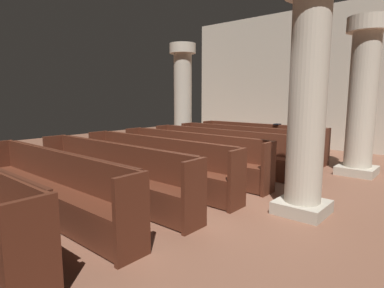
{
  "coord_description": "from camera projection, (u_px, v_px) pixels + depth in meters",
  "views": [
    {
      "loc": [
        3.48,
        -4.51,
        1.71
      ],
      "look_at": [
        -0.62,
        0.27,
        0.75
      ],
      "focal_mm": 29.73,
      "sensor_mm": 36.0,
      "label": 1
    }
  ],
  "objects": [
    {
      "name": "ground_plane",
      "position": [
        208.0,
        189.0,
        5.89
      ],
      "size": [
        19.2,
        19.2,
        0.0
      ],
      "primitive_type": "plane",
      "color": "brown"
    },
    {
      "name": "back_wall",
      "position": [
        325.0,
        79.0,
        10.11
      ],
      "size": [
        10.0,
        0.16,
        4.5
      ],
      "primitive_type": "cube",
      "color": "beige",
      "rests_on": "ground"
    },
    {
      "name": "pew_row_0",
      "position": [
        260.0,
        139.0,
        8.91
      ],
      "size": [
        3.69,
        0.46,
        0.93
      ],
      "color": "#562819",
      "rests_on": "ground"
    },
    {
      "name": "pew_row_1",
      "position": [
        241.0,
        143.0,
        8.17
      ],
      "size": [
        3.69,
        0.46,
        0.93
      ],
      "color": "#562819",
      "rests_on": "ground"
    },
    {
      "name": "pew_row_2",
      "position": [
        218.0,
        148.0,
        7.42
      ],
      "size": [
        3.69,
        0.47,
        0.93
      ],
      "color": "#562819",
      "rests_on": "ground"
    },
    {
      "name": "pew_row_3",
      "position": [
        190.0,
        154.0,
        6.68
      ],
      "size": [
        3.69,
        0.46,
        0.93
      ],
      "color": "#562819",
      "rests_on": "ground"
    },
    {
      "name": "pew_row_4",
      "position": [
        155.0,
        161.0,
        5.93
      ],
      "size": [
        3.69,
        0.46,
        0.93
      ],
      "color": "#562819",
      "rests_on": "ground"
    },
    {
      "name": "pew_row_5",
      "position": [
        111.0,
        171.0,
        5.19
      ],
      "size": [
        3.69,
        0.47,
        0.93
      ],
      "color": "#562819",
      "rests_on": "ground"
    },
    {
      "name": "pew_row_6",
      "position": [
        51.0,
        183.0,
        4.44
      ],
      "size": [
        3.69,
        0.46,
        0.93
      ],
      "color": "#562819",
      "rests_on": "ground"
    },
    {
      "name": "pillar_aisle_side",
      "position": [
        363.0,
        95.0,
        6.74
      ],
      "size": [
        0.82,
        0.82,
        3.32
      ],
      "color": "#B6AD9A",
      "rests_on": "ground"
    },
    {
      "name": "pillar_far_side",
      "position": [
        183.0,
        95.0,
        10.1
      ],
      "size": [
        0.82,
        0.82,
        3.32
      ],
      "color": "#B6AD9A",
      "rests_on": "ground"
    },
    {
      "name": "pillar_aisle_rear",
      "position": [
        308.0,
        94.0,
        4.42
      ],
      "size": [
        0.75,
        0.75,
        3.32
      ],
      "color": "#B6AD9A",
      "rests_on": "ground"
    },
    {
      "name": "lectern",
      "position": [
        303.0,
        140.0,
        9.08
      ],
      "size": [
        0.48,
        0.45,
        1.08
      ],
      "color": "brown",
      "rests_on": "ground"
    },
    {
      "name": "hymn_book",
      "position": [
        277.0,
        124.0,
        8.71
      ],
      "size": [
        0.15,
        0.21,
        0.02
      ],
      "primitive_type": "cube",
      "color": "black",
      "rests_on": "pew_row_0"
    }
  ]
}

